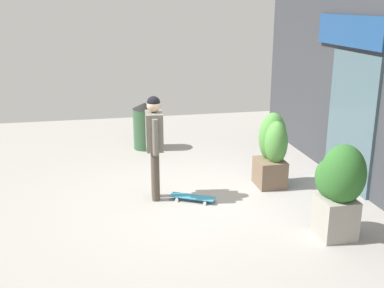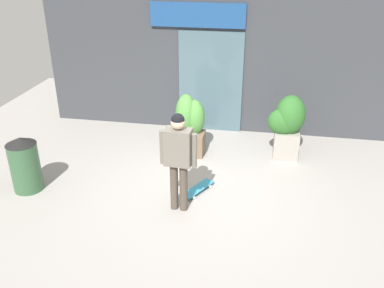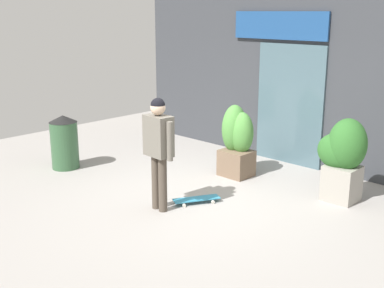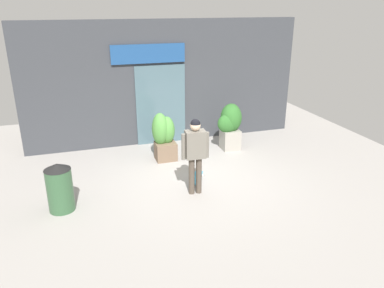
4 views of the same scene
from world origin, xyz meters
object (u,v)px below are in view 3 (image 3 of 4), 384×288
at_px(skateboarder, 159,143).
at_px(planter_box_right, 343,155).
at_px(skateboard, 197,199).
at_px(trash_bin, 64,142).
at_px(planter_box_left, 237,140).

height_order(skateboarder, planter_box_right, skateboarder).
xyz_separation_m(skateboard, trash_bin, (-3.03, -0.44, 0.45)).
height_order(skateboarder, skateboard, skateboarder).
distance_m(skateboarder, trash_bin, 2.86).
distance_m(skateboarder, planter_box_right, 2.88).
relative_size(skateboard, planter_box_right, 0.56).
xyz_separation_m(skateboarder, planter_box_right, (1.77, 2.25, -0.31)).
relative_size(skateboarder, planter_box_right, 1.29).
bearing_deg(skateboarder, planter_box_left, 9.01).
relative_size(skateboarder, skateboard, 2.31).
distance_m(skateboarder, planter_box_left, 2.13).
height_order(skateboard, planter_box_right, planter_box_right).
bearing_deg(trash_bin, skateboard, 8.34).
height_order(planter_box_right, trash_bin, planter_box_right).
relative_size(planter_box_right, trash_bin, 1.29).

